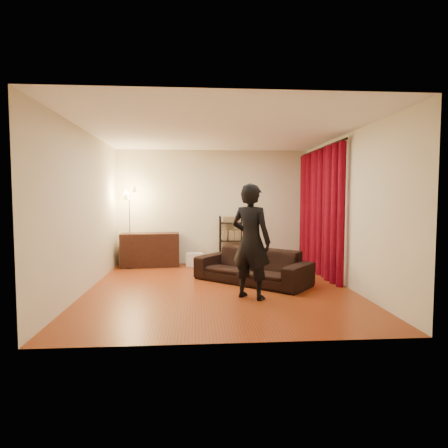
{
  "coord_description": "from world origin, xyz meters",
  "views": [
    {
      "loc": [
        -0.39,
        -6.43,
        1.57
      ],
      "look_at": [
        0.1,
        0.3,
        1.1
      ],
      "focal_mm": 30.0,
      "sensor_mm": 36.0,
      "label": 1
    }
  ],
  "objects": [
    {
      "name": "wall_left",
      "position": [
        -2.25,
        0.0,
        1.35
      ],
      "size": [
        0.0,
        5.0,
        5.0
      ],
      "primitive_type": "plane",
      "rotation": [
        1.57,
        0.0,
        1.57
      ],
      "color": "beige",
      "rests_on": "ground"
    },
    {
      "name": "storage_boxes",
      "position": [
        -0.45,
        2.14,
        0.15
      ],
      "size": [
        0.38,
        0.31,
        0.31
      ],
      "primitive_type": null,
      "rotation": [
        0.0,
        0.0,
        -0.04
      ],
      "color": "silver",
      "rests_on": "ground"
    },
    {
      "name": "wall_right",
      "position": [
        2.25,
        0.0,
        1.35
      ],
      "size": [
        0.0,
        5.0,
        5.0
      ],
      "primitive_type": "plane",
      "rotation": [
        1.57,
        0.0,
        -1.57
      ],
      "color": "beige",
      "rests_on": "ground"
    },
    {
      "name": "curtain_rod",
      "position": [
        2.15,
        1.12,
        2.58
      ],
      "size": [
        0.04,
        2.65,
        0.04
      ],
      "primitive_type": "cylinder",
      "rotation": [
        1.57,
        0.0,
        0.0
      ],
      "color": "black",
      "rests_on": "wall_right"
    },
    {
      "name": "ceiling",
      "position": [
        0.0,
        0.0,
        2.7
      ],
      "size": [
        5.0,
        5.0,
        0.0
      ],
      "primitive_type": "plane",
      "rotation": [
        3.14,
        0.0,
        0.0
      ],
      "color": "white",
      "rests_on": "ground"
    },
    {
      "name": "wall_back",
      "position": [
        0.0,
        2.5,
        1.35
      ],
      "size": [
        5.0,
        0.0,
        5.0
      ],
      "primitive_type": "plane",
      "rotation": [
        1.57,
        0.0,
        0.0
      ],
      "color": "beige",
      "rests_on": "ground"
    },
    {
      "name": "wall_front",
      "position": [
        0.0,
        -2.5,
        1.35
      ],
      "size": [
        5.0,
        0.0,
        5.0
      ],
      "primitive_type": "plane",
      "rotation": [
        -1.57,
        0.0,
        0.0
      ],
      "color": "beige",
      "rests_on": "ground"
    },
    {
      "name": "sofa",
      "position": [
        0.62,
        0.37,
        0.31
      ],
      "size": [
        2.17,
        2.04,
        0.63
      ],
      "primitive_type": "imported",
      "rotation": [
        0.0,
        0.0,
        -0.71
      ],
      "color": "black",
      "rests_on": "ground"
    },
    {
      "name": "media_cabinet",
      "position": [
        -1.46,
        2.18,
        0.38
      ],
      "size": [
        1.34,
        0.56,
        0.77
      ],
      "primitive_type": "cube",
      "rotation": [
        0.0,
        0.0,
        0.05
      ],
      "color": "black",
      "rests_on": "ground"
    },
    {
      "name": "floor",
      "position": [
        0.0,
        0.0,
        0.0
      ],
      "size": [
        5.0,
        5.0,
        0.0
      ],
      "primitive_type": "plane",
      "color": "maroon",
      "rests_on": "ground"
    },
    {
      "name": "curtain",
      "position": [
        2.13,
        1.12,
        1.28
      ],
      "size": [
        0.22,
        2.65,
        2.55
      ],
      "primitive_type": null,
      "color": "#660512",
      "rests_on": "ground"
    },
    {
      "name": "floor_lamp",
      "position": [
        -1.89,
        2.02,
        0.9
      ],
      "size": [
        0.4,
        0.4,
        1.8
      ],
      "primitive_type": null,
      "rotation": [
        0.0,
        0.0,
        0.26
      ],
      "color": "silver",
      "rests_on": "ground"
    },
    {
      "name": "wire_shelf",
      "position": [
        0.41,
        2.28,
        0.57
      ],
      "size": [
        0.55,
        0.41,
        1.15
      ],
      "primitive_type": null,
      "rotation": [
        0.0,
        0.0,
        -0.08
      ],
      "color": "black",
      "rests_on": "ground"
    },
    {
      "name": "person",
      "position": [
        0.45,
        -0.69,
        0.9
      ],
      "size": [
        0.78,
        0.73,
        1.79
      ],
      "primitive_type": "imported",
      "rotation": [
        0.0,
        0.0,
        2.52
      ],
      "color": "black",
      "rests_on": "ground"
    }
  ]
}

